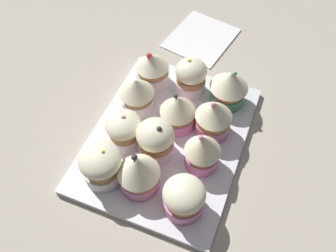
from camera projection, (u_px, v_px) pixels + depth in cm
name	position (u px, v px, depth cm)	size (l,w,h in cm)	color
ground_plane	(168.00, 144.00, 62.90)	(180.00, 180.00, 3.00)	#B2A899
baking_tray	(168.00, 138.00, 61.18)	(31.93, 25.00, 1.20)	silver
cupcake_0	(184.00, 198.00, 50.78)	(6.20, 6.20, 6.28)	pink
cupcake_1	(203.00, 151.00, 54.46)	(5.70, 5.70, 7.84)	pink
cupcake_2	(214.00, 118.00, 58.18)	(6.11, 6.11, 7.81)	pink
cupcake_3	(229.00, 87.00, 62.03)	(6.78, 6.78, 7.51)	#4C9E6B
cupcake_4	(139.00, 172.00, 52.36)	(6.47, 6.47, 7.88)	pink
cupcake_5	(155.00, 139.00, 56.06)	(6.03, 6.03, 7.37)	white
cupcake_6	(178.00, 111.00, 59.34)	(6.12, 6.12, 7.23)	pink
cupcake_7	(189.00, 76.00, 63.79)	(5.62, 5.62, 7.40)	white
cupcake_8	(102.00, 165.00, 53.38)	(6.52, 6.52, 7.14)	white
cupcake_9	(124.00, 130.00, 57.51)	(5.90, 5.90, 6.51)	white
cupcake_10	(137.00, 93.00, 61.50)	(6.17, 6.17, 6.92)	white
cupcake_11	(152.00, 69.00, 64.97)	(6.15, 6.15, 7.31)	white
napkin	(201.00, 37.00, 76.42)	(14.08, 12.22, 0.60)	white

